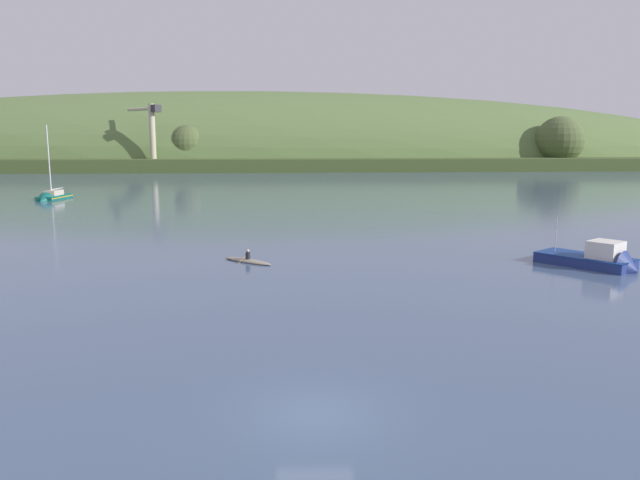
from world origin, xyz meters
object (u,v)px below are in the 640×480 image
object	(u,v)px
dockside_crane	(152,139)
canoe_with_paddler	(248,261)
sailboat_far_left	(51,198)
fishing_boat_moored	(596,262)

from	to	relation	value
dockside_crane	canoe_with_paddler	world-z (taller)	dockside_crane
dockside_crane	sailboat_far_left	xyz separation A→B (m)	(6.45, -89.70, -9.18)
dockside_crane	fishing_boat_moored	world-z (taller)	dockside_crane
sailboat_far_left	canoe_with_paddler	bearing A→B (deg)	39.34
sailboat_far_left	fishing_boat_moored	xyz separation A→B (m)	(55.89, -49.75, 0.10)
sailboat_far_left	canoe_with_paddler	size ratio (longest dim) A/B	3.14
dockside_crane	fishing_boat_moored	bearing A→B (deg)	150.51
sailboat_far_left	canoe_with_paddler	distance (m)	57.22
dockside_crane	fishing_boat_moored	distance (m)	153.01
sailboat_far_left	dockside_crane	bearing A→B (deg)	-171.17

